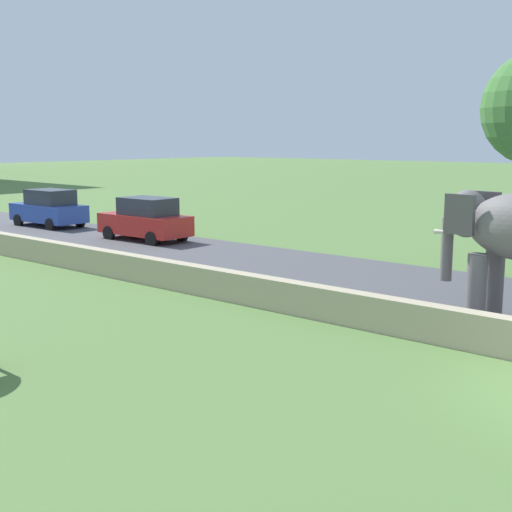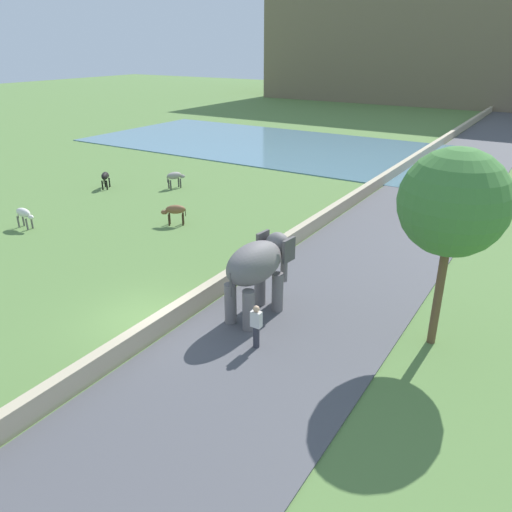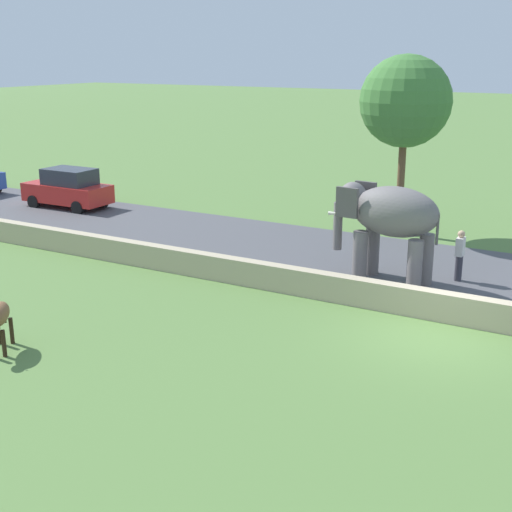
% 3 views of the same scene
% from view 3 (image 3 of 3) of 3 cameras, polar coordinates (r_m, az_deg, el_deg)
% --- Properties ---
extents(ground_plane, '(220.00, 220.00, 0.00)m').
position_cam_3_polar(ground_plane, '(17.97, 14.30, -6.38)').
color(ground_plane, '#567A3D').
extents(road_surface, '(7.00, 120.00, 0.06)m').
position_cam_3_polar(road_surface, '(32.75, -18.75, 3.52)').
color(road_surface, '#4C4C51').
rests_on(road_surface, ground).
extents(elephant, '(1.66, 3.53, 2.99)m').
position_cam_3_polar(elephant, '(21.21, 10.65, 3.10)').
color(elephant, slate).
rests_on(elephant, ground).
extents(person_beside_elephant, '(0.36, 0.22, 1.63)m').
position_cam_3_polar(person_beside_elephant, '(22.04, 16.20, 0.09)').
color(person_beside_elephant, '#33333D').
rests_on(person_beside_elephant, ground).
extents(car_red, '(1.83, 4.02, 1.80)m').
position_cam_3_polar(car_red, '(32.54, -15.01, 5.31)').
color(car_red, red).
rests_on(car_red, ground).
extents(tree_near, '(3.39, 3.39, 6.71)m').
position_cam_3_polar(tree_near, '(26.96, 12.03, 12.14)').
color(tree_near, brown).
rests_on(tree_near, ground).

